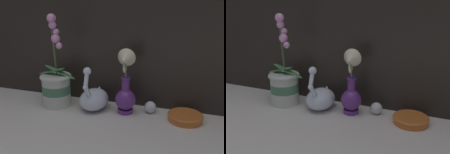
{
  "view_description": "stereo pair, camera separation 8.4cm",
  "coord_description": "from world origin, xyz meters",
  "views": [
    {
      "loc": [
        0.31,
        -0.93,
        0.5
      ],
      "look_at": [
        -0.04,
        0.1,
        0.16
      ],
      "focal_mm": 42.0,
      "sensor_mm": 36.0,
      "label": 1
    },
    {
      "loc": [
        0.39,
        -0.9,
        0.5
      ],
      "look_at": [
        -0.04,
        0.1,
        0.16
      ],
      "focal_mm": 42.0,
      "sensor_mm": 36.0,
      "label": 2
    }
  ],
  "objects": [
    {
      "name": "ground_plane",
      "position": [
        0.0,
        0.0,
        0.0
      ],
      "size": [
        2.8,
        2.8,
        0.0
      ],
      "primitive_type": "plane",
      "color": "beige"
    },
    {
      "name": "orchid_potted_plant",
      "position": [
        -0.31,
        0.08,
        0.1
      ],
      "size": [
        0.2,
        0.15,
        0.43
      ],
      "color": "beige",
      "rests_on": "ground_plane"
    },
    {
      "name": "swan_figurine",
      "position": [
        -0.12,
        0.1,
        0.05
      ],
      "size": [
        0.13,
        0.2,
        0.22
      ],
      "color": "silver",
      "rests_on": "ground_plane"
    },
    {
      "name": "blue_vase",
      "position": [
        0.02,
        0.1,
        0.11
      ],
      "size": [
        0.09,
        0.1,
        0.29
      ],
      "color": "#602D7F",
      "rests_on": "ground_plane"
    },
    {
      "name": "glass_sphere",
      "position": [
        0.13,
        0.14,
        0.03
      ],
      "size": [
        0.05,
        0.05,
        0.05
      ],
      "color": "silver",
      "rests_on": "ground_plane"
    },
    {
      "name": "amber_dish",
      "position": [
        0.28,
        0.11,
        0.02
      ],
      "size": [
        0.15,
        0.15,
        0.03
      ],
      "color": "#C66628",
      "rests_on": "ground_plane"
    }
  ]
}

